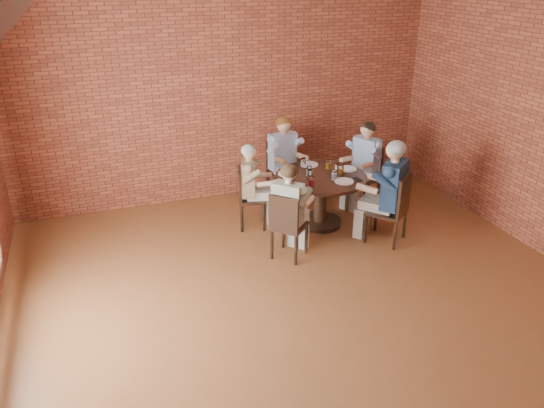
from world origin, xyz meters
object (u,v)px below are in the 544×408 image
object	(u,v)px
chair_b	(281,168)
diner_d	(290,212)
chair_d	(287,224)
diner_a	(364,165)
chair_a	(366,173)
chair_c	(247,196)
diner_c	(252,187)
dining_table	(321,190)
smartphone	(358,179)
chair_e	(394,206)
diner_b	(284,160)
diner_e	(388,192)

from	to	relation	value
chair_b	diner_d	world-z (taller)	diner_d
chair_d	diner_a	bearing A→B (deg)	-98.93
chair_a	chair_d	distance (m)	2.14
diner_d	chair_b	bearing A→B (deg)	-60.98
chair_b	chair_a	bearing A→B (deg)	-38.21
chair_c	diner_a	bearing A→B (deg)	-70.70
chair_b	chair_d	world-z (taller)	chair_b
chair_c	diner_c	xyz separation A→B (m)	(0.07, -0.02, 0.13)
diner_c	chair_d	xyz separation A→B (m)	(0.13, -1.01, -0.12)
dining_table	diner_c	xyz separation A→B (m)	(-0.93, 0.25, 0.08)
diner_c	smartphone	size ratio (longest dim) A/B	8.38
diner_d	chair_d	bearing A→B (deg)	90.00
chair_a	chair_d	world-z (taller)	chair_a
diner_d	chair_e	world-z (taller)	diner_d
chair_d	diner_c	bearing A→B (deg)	-36.09
diner_b	diner_c	bearing A→B (deg)	-146.52
diner_c	diner_d	size ratio (longest dim) A/B	0.97
diner_c	diner_d	distance (m)	0.98
chair_c	chair_d	xyz separation A→B (m)	(0.20, -1.03, 0.01)
diner_d	chair_c	bearing A→B (deg)	-29.01
diner_a	smartphone	size ratio (longest dim) A/B	9.00
chair_b	chair_c	world-z (taller)	chair_b
dining_table	diner_d	world-z (taller)	diner_d
chair_e	diner_e	xyz separation A→B (m)	(-0.06, 0.07, 0.18)
diner_a	chair_e	bearing A→B (deg)	-33.90
chair_a	diner_b	bearing A→B (deg)	-139.53
dining_table	diner_b	distance (m)	1.00
chair_a	diner_a	xyz separation A→B (m)	(-0.07, -0.03, 0.15)
diner_c	chair_e	bearing A→B (deg)	-108.07
diner_c	smartphone	xyz separation A→B (m)	(1.33, -0.56, 0.15)
dining_table	diner_d	size ratio (longest dim) A/B	1.01
diner_b	diner_c	world-z (taller)	diner_b
chair_c	chair_d	distance (m)	1.05
chair_d	chair_e	world-z (taller)	chair_e
chair_a	diner_b	xyz separation A→B (m)	(-1.14, 0.53, 0.16)
dining_table	chair_a	size ratio (longest dim) A/B	1.37
diner_a	chair_d	world-z (taller)	diner_a
diner_e	chair_c	bearing A→B (deg)	-72.24
dining_table	chair_c	size ratio (longest dim) A/B	1.45
chair_c	diner_d	distance (m)	1.02
chair_d	chair_e	distance (m)	1.49
chair_d	smartphone	distance (m)	1.31
chair_a	diner_e	distance (m)	1.24
diner_d	chair_a	bearing A→B (deg)	-99.65
chair_a	dining_table	bearing A→B (deg)	-90.00
dining_table	diner_d	bearing A→B (deg)	-136.55
chair_a	chair_b	xyz separation A→B (m)	(-1.16, 0.62, 0.00)
diner_c	chair_e	xyz separation A→B (m)	(1.62, -1.06, -0.08)
diner_a	chair_c	bearing A→B (deg)	-110.38
dining_table	chair_c	xyz separation A→B (m)	(-1.00, 0.27, -0.05)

